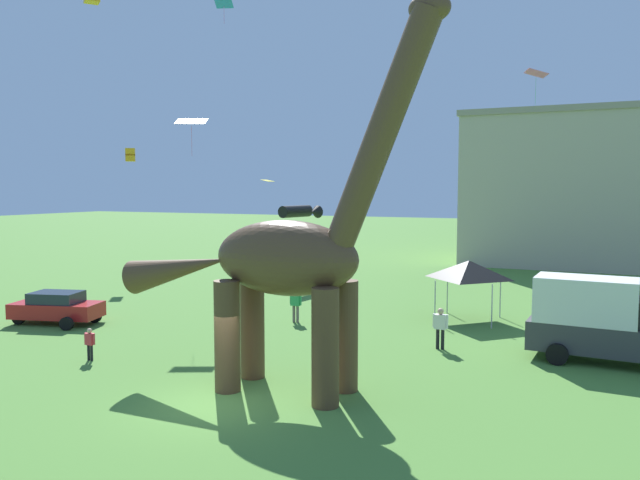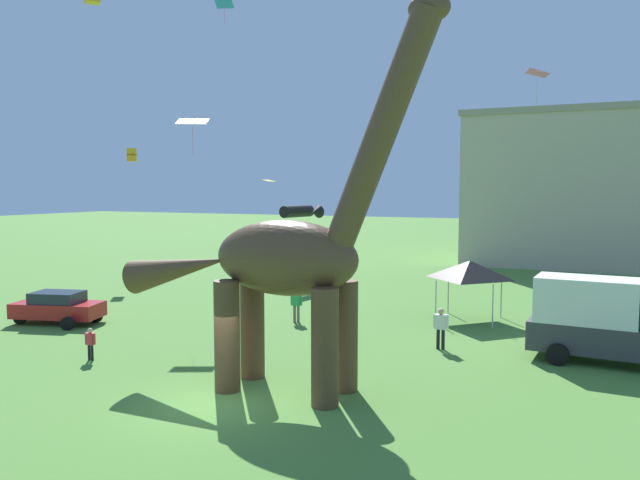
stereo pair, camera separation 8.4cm
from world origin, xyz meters
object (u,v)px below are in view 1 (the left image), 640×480
at_px(person_near_flyer, 90,341).
at_px(person_photographer, 296,302).
at_px(kite_mid_right, 300,212).
at_px(parked_box_truck, 605,319).
at_px(festival_canopy_tent, 469,270).
at_px(parked_sedan_left, 57,307).
at_px(kite_high_right, 191,121).
at_px(kite_near_low, 536,73).
at_px(kite_apex, 130,155).
at_px(dinosaur_sculpture, 284,258).
at_px(kite_far_left, 267,181).
at_px(person_vendor_side, 440,324).
at_px(kite_near_high, 224,4).

distance_m(person_near_flyer, person_photographer, 10.17).
bearing_deg(person_near_flyer, kite_mid_right, -136.99).
height_order(parked_box_truck, festival_canopy_tent, parked_box_truck).
xyz_separation_m(parked_sedan_left, kite_mid_right, (5.32, 15.99, 4.18)).
bearing_deg(kite_mid_right, kite_high_right, -95.96).
height_order(kite_near_low, kite_high_right, kite_near_low).
distance_m(person_near_flyer, kite_high_right, 13.57).
distance_m(person_near_flyer, festival_canopy_tent, 17.78).
height_order(parked_box_truck, kite_apex, kite_apex).
distance_m(dinosaur_sculpture, kite_far_left, 27.32).
bearing_deg(person_photographer, person_vendor_side, -54.80).
bearing_deg(kite_far_left, dinosaur_sculpture, -59.82).
relative_size(festival_canopy_tent, kite_mid_right, 1.05).
relative_size(person_vendor_side, kite_near_low, 0.96).
bearing_deg(festival_canopy_tent, person_vendor_side, -89.80).
xyz_separation_m(parked_sedan_left, person_photographer, (10.47, 5.01, 0.21)).
relative_size(dinosaur_sculpture, person_photographer, 7.14).
distance_m(dinosaur_sculpture, kite_high_right, 15.37).
distance_m(dinosaur_sculpture, festival_canopy_tent, 13.78).
bearing_deg(dinosaur_sculpture, kite_near_high, 115.03).
xyz_separation_m(kite_near_high, kite_mid_right, (-5.59, 17.73, -8.39)).
height_order(dinosaur_sculpture, festival_canopy_tent, dinosaur_sculpture).
relative_size(parked_box_truck, kite_high_right, 2.84).
height_order(dinosaur_sculpture, kite_high_right, dinosaur_sculpture).
bearing_deg(parked_box_truck, kite_near_low, 114.27).
bearing_deg(person_vendor_side, kite_near_high, -95.15).
bearing_deg(kite_near_high, parked_box_truck, 21.51).
height_order(person_photographer, kite_mid_right, kite_mid_right).
xyz_separation_m(festival_canopy_tent, kite_near_high, (-7.19, -10.69, 10.83)).
height_order(dinosaur_sculpture, kite_apex, dinosaur_sculpture).
bearing_deg(kite_high_right, kite_near_high, -46.74).
height_order(person_vendor_side, kite_mid_right, kite_mid_right).
xyz_separation_m(dinosaur_sculpture, person_vendor_side, (3.41, 7.17, -3.31)).
bearing_deg(kite_mid_right, person_vendor_side, -45.70).
xyz_separation_m(kite_near_high, kite_apex, (-18.63, 16.03, -4.37)).
height_order(parked_sedan_left, kite_far_left, kite_far_left).
distance_m(kite_far_left, kite_apex, 10.23).
xyz_separation_m(parked_sedan_left, kite_apex, (-7.73, 14.29, 8.21)).
relative_size(dinosaur_sculpture, person_vendor_side, 7.06).
bearing_deg(kite_mid_right, parked_box_truck, -33.54).
relative_size(parked_box_truck, person_near_flyer, 4.56).
bearing_deg(kite_near_low, kite_far_left, 162.11).
relative_size(dinosaur_sculpture, person_near_flyer, 9.56).
relative_size(dinosaur_sculpture, parked_box_truck, 2.10).
bearing_deg(kite_high_right, person_photographer, -3.30).
relative_size(festival_canopy_tent, kite_far_left, 3.14).
relative_size(parked_sedan_left, person_near_flyer, 3.60).
height_order(person_vendor_side, kite_apex, kite_apex).
height_order(kite_far_left, kite_apex, kite_apex).
bearing_deg(kite_high_right, kite_mid_right, 84.04).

